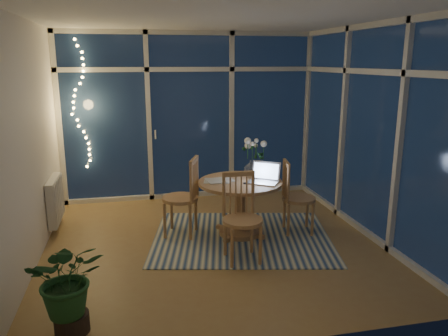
% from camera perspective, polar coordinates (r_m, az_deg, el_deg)
% --- Properties ---
extents(floor, '(4.00, 4.00, 0.00)m').
position_cam_1_polar(floor, '(5.38, -1.16, -9.79)').
color(floor, olive).
rests_on(floor, ground).
extents(ceiling, '(4.00, 4.00, 0.00)m').
position_cam_1_polar(ceiling, '(4.95, -1.31, 19.00)').
color(ceiling, silver).
rests_on(ceiling, wall_back).
extents(wall_back, '(4.00, 0.04, 2.60)m').
position_cam_1_polar(wall_back, '(6.95, -4.42, 6.73)').
color(wall_back, white).
rests_on(wall_back, floor).
extents(wall_front, '(4.00, 0.04, 2.60)m').
position_cam_1_polar(wall_front, '(3.11, 5.86, -2.19)').
color(wall_front, white).
rests_on(wall_front, floor).
extents(wall_left, '(0.04, 4.00, 2.60)m').
position_cam_1_polar(wall_left, '(5.02, -24.26, 2.81)').
color(wall_left, white).
rests_on(wall_left, floor).
extents(wall_right, '(0.04, 4.00, 2.60)m').
position_cam_1_polar(wall_right, '(5.72, 18.89, 4.50)').
color(wall_right, white).
rests_on(wall_right, floor).
extents(window_wall_back, '(4.00, 0.10, 2.60)m').
position_cam_1_polar(window_wall_back, '(6.91, -4.37, 6.69)').
color(window_wall_back, silver).
rests_on(window_wall_back, floor).
extents(window_wall_right, '(0.10, 4.00, 2.60)m').
position_cam_1_polar(window_wall_right, '(5.70, 18.54, 4.50)').
color(window_wall_right, silver).
rests_on(window_wall_right, floor).
extents(radiator, '(0.10, 0.70, 0.58)m').
position_cam_1_polar(radiator, '(6.08, -21.20, -3.90)').
color(radiator, silver).
rests_on(radiator, wall_left).
extents(fairy_lights, '(0.24, 0.10, 1.85)m').
position_cam_1_polar(fairy_lights, '(6.78, -18.38, 7.81)').
color(fairy_lights, '#FFCA66').
rests_on(fairy_lights, window_wall_back).
extents(garden_patio, '(12.00, 6.00, 0.10)m').
position_cam_1_polar(garden_patio, '(10.18, -3.83, 1.24)').
color(garden_patio, black).
rests_on(garden_patio, ground).
extents(garden_fence, '(11.00, 0.08, 1.80)m').
position_cam_1_polar(garden_fence, '(10.45, -7.05, 6.83)').
color(garden_fence, '#342113').
rests_on(garden_fence, ground).
extents(neighbour_roof, '(7.00, 3.00, 2.20)m').
position_cam_1_polar(neighbour_roof, '(13.39, -7.15, 13.92)').
color(neighbour_roof, '#33353E').
rests_on(neighbour_roof, ground).
extents(garden_shrubs, '(0.90, 0.90, 0.90)m').
position_cam_1_polar(garden_shrubs, '(8.41, -11.04, 1.88)').
color(garden_shrubs, black).
rests_on(garden_shrubs, ground).
extents(rug, '(2.50, 2.16, 0.01)m').
position_cam_1_polar(rug, '(5.54, 2.33, -8.99)').
color(rug, beige).
rests_on(rug, floor).
extents(dining_table, '(1.23, 1.23, 0.71)m').
position_cam_1_polar(dining_table, '(5.51, 2.10, -5.27)').
color(dining_table, '#A6854B').
rests_on(dining_table, floor).
extents(chair_left, '(0.61, 0.61, 1.02)m').
position_cam_1_polar(chair_left, '(5.47, -5.76, -3.71)').
color(chair_left, '#A6854B').
rests_on(chair_left, floor).
extents(chair_right, '(0.51, 0.51, 0.96)m').
position_cam_1_polar(chair_right, '(5.62, 9.75, -3.73)').
color(chair_right, '#A6854B').
rests_on(chair_right, floor).
extents(chair_front, '(0.47, 0.47, 0.99)m').
position_cam_1_polar(chair_front, '(4.75, 2.45, -6.60)').
color(chair_front, '#A6854B').
rests_on(chair_front, floor).
extents(laptop, '(0.46, 0.45, 0.26)m').
position_cam_1_polar(laptop, '(5.30, 5.11, -0.60)').
color(laptop, silver).
rests_on(laptop, dining_table).
extents(flower_vase, '(0.24, 0.24, 0.21)m').
position_cam_1_polar(flower_vase, '(5.72, 3.49, 0.25)').
color(flower_vase, white).
rests_on(flower_vase, dining_table).
extents(bowl, '(0.18, 0.18, 0.04)m').
position_cam_1_polar(bowl, '(5.59, 5.61, -1.03)').
color(bowl, silver).
rests_on(bowl, dining_table).
extents(newspapers, '(0.35, 0.27, 0.01)m').
position_cam_1_polar(newspapers, '(5.40, -0.80, -1.65)').
color(newspapers, silver).
rests_on(newspapers, dining_table).
extents(phone, '(0.11, 0.08, 0.01)m').
position_cam_1_polar(phone, '(5.29, 3.09, -2.00)').
color(phone, black).
rests_on(phone, dining_table).
extents(potted_plant, '(0.57, 0.50, 0.76)m').
position_cam_1_polar(potted_plant, '(3.82, -19.61, -14.72)').
color(potted_plant, '#1B4E25').
rests_on(potted_plant, floor).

